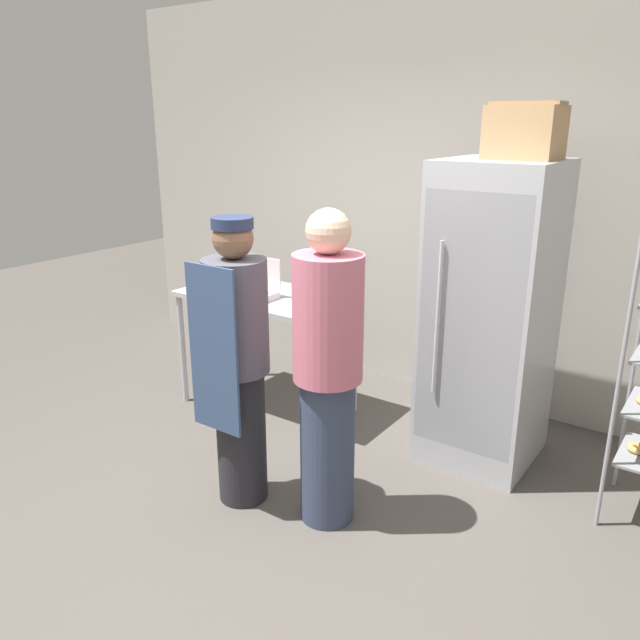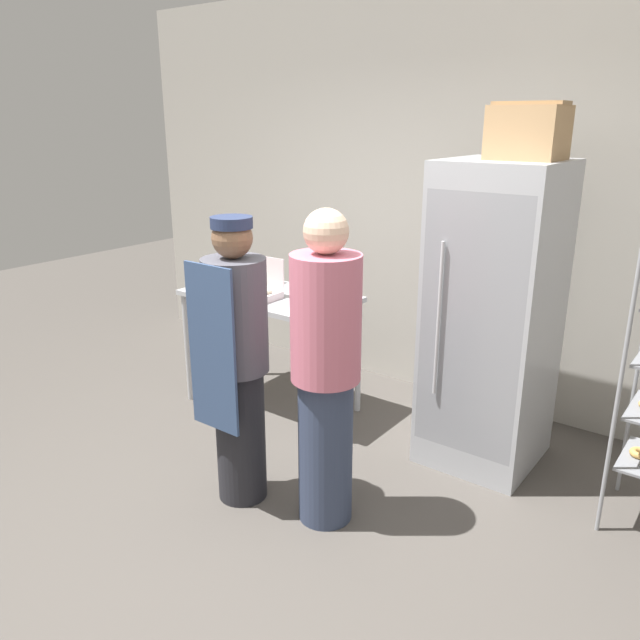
{
  "view_description": "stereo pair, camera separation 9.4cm",
  "coord_description": "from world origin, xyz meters",
  "px_view_note": "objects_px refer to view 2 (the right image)",
  "views": [
    {
      "loc": [
        1.82,
        -1.96,
        2.09
      ],
      "look_at": [
        -0.09,
        0.75,
        1.01
      ],
      "focal_mm": 35.0,
      "sensor_mm": 36.0,
      "label": 1
    },
    {
      "loc": [
        1.9,
        -1.91,
        2.09
      ],
      "look_at": [
        -0.09,
        0.75,
        1.01
      ],
      "focal_mm": 35.0,
      "sensor_mm": 36.0,
      "label": 2
    }
  ],
  "objects_px": {
    "person_customer": "(326,371)",
    "binder_stack": "(257,274)",
    "refrigerator": "(493,318)",
    "person_baker": "(237,360)",
    "blender_pitcher": "(316,281)",
    "cardboard_storage_box": "(528,132)",
    "donut_box": "(260,291)"
  },
  "relations": [
    {
      "from": "binder_stack",
      "to": "person_customer",
      "type": "bearing_deg",
      "value": -36.49
    },
    {
      "from": "binder_stack",
      "to": "person_baker",
      "type": "distance_m",
      "value": 1.51
    },
    {
      "from": "person_customer",
      "to": "cardboard_storage_box",
      "type": "bearing_deg",
      "value": 65.7
    },
    {
      "from": "blender_pitcher",
      "to": "person_baker",
      "type": "relative_size",
      "value": 0.18
    },
    {
      "from": "cardboard_storage_box",
      "to": "person_baker",
      "type": "height_order",
      "value": "cardboard_storage_box"
    },
    {
      "from": "refrigerator",
      "to": "blender_pitcher",
      "type": "relative_size",
      "value": 6.51
    },
    {
      "from": "cardboard_storage_box",
      "to": "blender_pitcher",
      "type": "bearing_deg",
      "value": -172.43
    },
    {
      "from": "donut_box",
      "to": "blender_pitcher",
      "type": "bearing_deg",
      "value": 35.78
    },
    {
      "from": "refrigerator",
      "to": "person_customer",
      "type": "height_order",
      "value": "refrigerator"
    },
    {
      "from": "refrigerator",
      "to": "person_baker",
      "type": "xyz_separation_m",
      "value": [
        -0.93,
        -1.26,
        -0.09
      ]
    },
    {
      "from": "refrigerator",
      "to": "person_baker",
      "type": "distance_m",
      "value": 1.57
    },
    {
      "from": "refrigerator",
      "to": "binder_stack",
      "type": "relative_size",
      "value": 6.57
    },
    {
      "from": "person_customer",
      "to": "person_baker",
      "type": "bearing_deg",
      "value": -165.83
    },
    {
      "from": "donut_box",
      "to": "person_customer",
      "type": "distance_m",
      "value": 1.35
    },
    {
      "from": "binder_stack",
      "to": "cardboard_storage_box",
      "type": "height_order",
      "value": "cardboard_storage_box"
    },
    {
      "from": "cardboard_storage_box",
      "to": "person_customer",
      "type": "bearing_deg",
      "value": -114.3
    },
    {
      "from": "binder_stack",
      "to": "person_baker",
      "type": "height_order",
      "value": "person_baker"
    },
    {
      "from": "person_customer",
      "to": "blender_pitcher",
      "type": "bearing_deg",
      "value": 129.37
    },
    {
      "from": "cardboard_storage_box",
      "to": "person_customer",
      "type": "relative_size",
      "value": 0.23
    },
    {
      "from": "cardboard_storage_box",
      "to": "person_baker",
      "type": "xyz_separation_m",
      "value": [
        -1.02,
        -1.28,
        -1.18
      ]
    },
    {
      "from": "donut_box",
      "to": "refrigerator",
      "type": "bearing_deg",
      "value": 13.98
    },
    {
      "from": "blender_pitcher",
      "to": "binder_stack",
      "type": "bearing_deg",
      "value": 172.82
    },
    {
      "from": "cardboard_storage_box",
      "to": "person_customer",
      "type": "height_order",
      "value": "cardboard_storage_box"
    },
    {
      "from": "binder_stack",
      "to": "person_baker",
      "type": "xyz_separation_m",
      "value": [
        0.93,
        -1.19,
        -0.11
      ]
    },
    {
      "from": "refrigerator",
      "to": "cardboard_storage_box",
      "type": "bearing_deg",
      "value": 11.88
    },
    {
      "from": "blender_pitcher",
      "to": "cardboard_storage_box",
      "type": "relative_size",
      "value": 0.74
    },
    {
      "from": "blender_pitcher",
      "to": "person_baker",
      "type": "xyz_separation_m",
      "value": [
        0.3,
        -1.11,
        -0.17
      ]
    },
    {
      "from": "blender_pitcher",
      "to": "cardboard_storage_box",
      "type": "xyz_separation_m",
      "value": [
        1.33,
        0.18,
        1.01
      ]
    },
    {
      "from": "donut_box",
      "to": "person_baker",
      "type": "bearing_deg",
      "value": -54.78
    },
    {
      "from": "person_customer",
      "to": "binder_stack",
      "type": "bearing_deg",
      "value": 143.51
    },
    {
      "from": "refrigerator",
      "to": "blender_pitcher",
      "type": "height_order",
      "value": "refrigerator"
    },
    {
      "from": "cardboard_storage_box",
      "to": "donut_box",
      "type": "bearing_deg",
      "value": -166.14
    }
  ]
}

